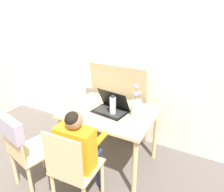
{
  "coord_description": "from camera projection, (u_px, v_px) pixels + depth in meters",
  "views": [
    {
      "loc": [
        1.15,
        -0.36,
        1.86
      ],
      "look_at": [
        0.11,
        1.61,
        0.89
      ],
      "focal_mm": 35.0,
      "sensor_mm": 36.0,
      "label": 1
    }
  ],
  "objects": [
    {
      "name": "laptop",
      "position": [
        111.0,
        107.0,
        2.47
      ],
      "size": [
        0.41,
        0.31,
        0.24
      ],
      "rotation": [
        0.0,
        0.0,
        -0.13
      ],
      "color": "black",
      "rests_on": "dining_table"
    },
    {
      "name": "water_bottle",
      "position": [
        113.0,
        106.0,
        2.38
      ],
      "size": [
        0.07,
        0.07,
        0.22
      ],
      "color": "silver",
      "rests_on": "dining_table"
    },
    {
      "name": "person_seated",
      "position": [
        79.0,
        147.0,
        2.01
      ],
      "size": [
        0.37,
        0.44,
        1.02
      ],
      "rotation": [
        0.0,
        0.0,
        3.19
      ],
      "color": "orange",
      "rests_on": "ground_plane"
    },
    {
      "name": "wall_back",
      "position": [
        127.0,
        52.0,
        2.83
      ],
      "size": [
        6.4,
        0.05,
        2.5
      ],
      "color": "white",
      "rests_on": "ground_plane"
    },
    {
      "name": "dining_table",
      "position": [
        110.0,
        119.0,
        2.52
      ],
      "size": [
        1.01,
        0.76,
        0.71
      ],
      "color": "#D6B784",
      "rests_on": "ground_plane"
    },
    {
      "name": "flower_vase",
      "position": [
        136.0,
        106.0,
        2.34
      ],
      "size": [
        0.11,
        0.11,
        0.35
      ],
      "color": "silver",
      "rests_on": "dining_table"
    },
    {
      "name": "chair_occupied",
      "position": [
        73.0,
        169.0,
        1.98
      ],
      "size": [
        0.42,
        0.42,
        0.89
      ],
      "rotation": [
        0.0,
        0.0,
        3.19
      ],
      "color": "#D6B784",
      "rests_on": "ground_plane"
    },
    {
      "name": "chair_spare",
      "position": [
        21.0,
        142.0,
        2.12
      ],
      "size": [
        0.49,
        0.51,
        0.9
      ],
      "rotation": [
        0.0,
        0.0,
        2.9
      ],
      "color": "#D6B784",
      "rests_on": "ground_plane"
    },
    {
      "name": "cardboard_panel",
      "position": [
        119.0,
        104.0,
        3.02
      ],
      "size": [
        0.8,
        0.17,
        1.12
      ],
      "color": "tan",
      "rests_on": "ground_plane"
    }
  ]
}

